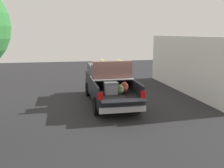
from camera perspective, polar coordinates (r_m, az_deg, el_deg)
name	(u,v)px	position (r m, az deg, el deg)	size (l,w,h in m)	color
ground_plane	(110,103)	(12.95, -0.52, -4.27)	(40.00, 40.00, 0.00)	#262628
pickup_truck	(108,84)	(13.08, -0.83, 0.11)	(6.05, 2.06, 2.23)	black
building_facade	(184,64)	(15.89, 15.82, 4.28)	(9.59, 0.36, 3.31)	white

